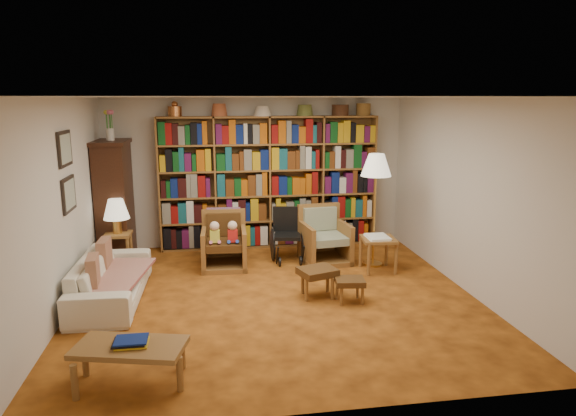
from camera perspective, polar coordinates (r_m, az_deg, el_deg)
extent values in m
plane|color=#BC651C|center=(6.65, -1.33, -9.84)|extent=(5.00, 5.00, 0.00)
plane|color=silver|center=(6.17, -1.45, 12.24)|extent=(5.00, 5.00, 0.00)
plane|color=silver|center=(8.74, -3.54, 3.96)|extent=(5.00, 0.00, 5.00)
plane|color=silver|center=(3.91, 3.44, -6.36)|extent=(5.00, 0.00, 5.00)
plane|color=silver|center=(6.47, -23.92, 0.04)|extent=(0.00, 5.00, 5.00)
plane|color=silver|center=(7.06, 19.17, 1.35)|extent=(0.00, 5.00, 5.00)
cube|color=brown|center=(8.63, -2.10, 2.86)|extent=(3.60, 0.30, 2.20)
cube|color=#391B0F|center=(8.40, -18.67, 0.58)|extent=(0.45, 0.90, 1.80)
cube|color=#391B0F|center=(8.27, -19.11, 6.91)|extent=(0.50, 0.95, 0.06)
cylinder|color=white|center=(8.26, -19.17, 7.73)|extent=(0.12, 0.12, 0.18)
cube|color=black|center=(6.66, -23.58, 6.06)|extent=(0.03, 0.52, 0.42)
cube|color=gray|center=(6.66, -23.45, 6.07)|extent=(0.01, 0.44, 0.34)
cube|color=black|center=(6.73, -23.19, 1.41)|extent=(0.03, 0.52, 0.42)
cube|color=gray|center=(6.73, -23.06, 1.41)|extent=(0.01, 0.44, 0.34)
imported|color=beige|center=(6.84, -19.05, -7.42)|extent=(1.91, 0.78, 0.55)
cube|color=beige|center=(6.82, -18.65, -7.23)|extent=(0.89, 1.39, 0.04)
cube|color=maroon|center=(7.14, -19.70, -5.19)|extent=(0.13, 0.39, 0.39)
cube|color=maroon|center=(6.49, -20.82, -7.00)|extent=(0.16, 0.39, 0.38)
cube|color=brown|center=(7.95, -18.38, -2.81)|extent=(0.38, 0.38, 0.04)
cylinder|color=brown|center=(7.91, -19.49, -5.01)|extent=(0.05, 0.05, 0.50)
cylinder|color=brown|center=(7.86, -17.34, -4.98)|extent=(0.05, 0.05, 0.50)
cylinder|color=brown|center=(8.19, -19.11, -4.41)|extent=(0.05, 0.05, 0.50)
cylinder|color=brown|center=(8.14, -17.04, -4.37)|extent=(0.05, 0.05, 0.50)
cylinder|color=gold|center=(7.92, -18.44, -1.94)|extent=(0.12, 0.12, 0.21)
cone|color=beige|center=(7.86, -18.56, -0.10)|extent=(0.37, 0.37, 0.29)
cube|color=brown|center=(7.79, -7.05, -6.30)|extent=(0.69, 0.71, 0.07)
cube|color=brown|center=(7.72, -9.32, -4.56)|extent=(0.09, 0.69, 0.59)
cube|color=brown|center=(7.73, -4.89, -4.41)|extent=(0.09, 0.69, 0.59)
cube|color=brown|center=(7.98, -7.20, -3.04)|extent=(0.66, 0.10, 0.83)
cube|color=#492D13|center=(7.67, -7.11, -4.02)|extent=(0.54, 0.60, 0.11)
cube|color=#492D13|center=(7.87, -7.22, -1.81)|extent=(0.52, 0.11, 0.35)
cube|color=#C13352|center=(7.95, -7.25, -1.26)|extent=(0.52, 0.07, 0.37)
cube|color=brown|center=(8.01, 4.12, -5.72)|extent=(0.77, 0.80, 0.08)
cube|color=brown|center=(7.87, 1.95, -3.99)|extent=(0.16, 0.72, 0.61)
cube|color=brown|center=(8.00, 6.32, -3.78)|extent=(0.16, 0.72, 0.61)
cube|color=brown|center=(8.20, 3.67, -2.45)|extent=(0.69, 0.16, 0.86)
cube|color=#9FA886|center=(7.88, 4.21, -3.41)|extent=(0.61, 0.66, 0.11)
cube|color=#9FA886|center=(8.09, 3.79, -1.19)|extent=(0.54, 0.16, 0.36)
cube|color=black|center=(7.93, -0.04, -3.13)|extent=(0.46, 0.46, 0.05)
cube|color=black|center=(8.07, -0.26, -1.24)|extent=(0.40, 0.11, 0.40)
cylinder|color=black|center=(8.03, -1.71, -4.07)|extent=(0.03, 0.50, 0.50)
cylinder|color=black|center=(8.09, 1.42, -3.93)|extent=(0.03, 0.50, 0.50)
cylinder|color=black|center=(7.77, -0.93, -6.00)|extent=(0.03, 0.14, 0.14)
cylinder|color=black|center=(7.82, 1.41, -5.88)|extent=(0.03, 0.14, 0.14)
cylinder|color=gold|center=(7.96, 9.39, -6.13)|extent=(0.29, 0.29, 0.03)
cylinder|color=gold|center=(7.77, 9.56, -1.23)|extent=(0.03, 0.03, 1.43)
cone|color=beige|center=(7.63, 9.78, 4.74)|extent=(0.45, 0.45, 0.33)
cube|color=brown|center=(7.59, 10.03, -3.44)|extent=(0.52, 0.52, 0.04)
cylinder|color=brown|center=(7.41, 8.97, -5.78)|extent=(0.05, 0.05, 0.46)
cylinder|color=brown|center=(7.54, 11.91, -5.58)|extent=(0.05, 0.05, 0.46)
cylinder|color=brown|center=(7.78, 8.07, -4.88)|extent=(0.05, 0.05, 0.46)
cylinder|color=brown|center=(7.90, 10.88, -4.71)|extent=(0.05, 0.05, 0.46)
cube|color=white|center=(7.58, 10.04, -3.19)|extent=(0.34, 0.41, 0.03)
cube|color=#492D13|center=(6.56, 3.29, -7.08)|extent=(0.54, 0.50, 0.09)
cylinder|color=brown|center=(6.47, 2.07, -9.12)|extent=(0.04, 0.04, 0.29)
cylinder|color=brown|center=(6.54, 4.96, -8.93)|extent=(0.04, 0.04, 0.29)
cylinder|color=brown|center=(6.71, 1.64, -8.31)|extent=(0.04, 0.04, 0.29)
cylinder|color=brown|center=(6.78, 4.42, -8.14)|extent=(0.04, 0.04, 0.29)
cube|color=#492D13|center=(6.45, 6.90, -8.11)|extent=(0.39, 0.34, 0.07)
cylinder|color=brown|center=(6.37, 5.95, -9.79)|extent=(0.04, 0.04, 0.23)
cylinder|color=brown|center=(6.44, 8.28, -9.61)|extent=(0.04, 0.04, 0.23)
cylinder|color=brown|center=(6.57, 5.47, -9.11)|extent=(0.04, 0.04, 0.23)
cylinder|color=brown|center=(6.63, 7.73, -8.94)|extent=(0.04, 0.04, 0.23)
cube|color=brown|center=(4.87, -17.16, -14.57)|extent=(1.04, 0.69, 0.05)
cylinder|color=brown|center=(4.87, -22.62, -17.45)|extent=(0.06, 0.06, 0.32)
cylinder|color=brown|center=(4.74, -11.92, -17.60)|extent=(0.06, 0.06, 0.32)
cylinder|color=brown|center=(5.20, -21.61, -15.39)|extent=(0.06, 0.06, 0.32)
cylinder|color=brown|center=(5.07, -11.70, -15.44)|extent=(0.06, 0.06, 0.32)
cube|color=brown|center=(4.84, -17.20, -14.02)|extent=(0.32, 0.28, 0.05)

